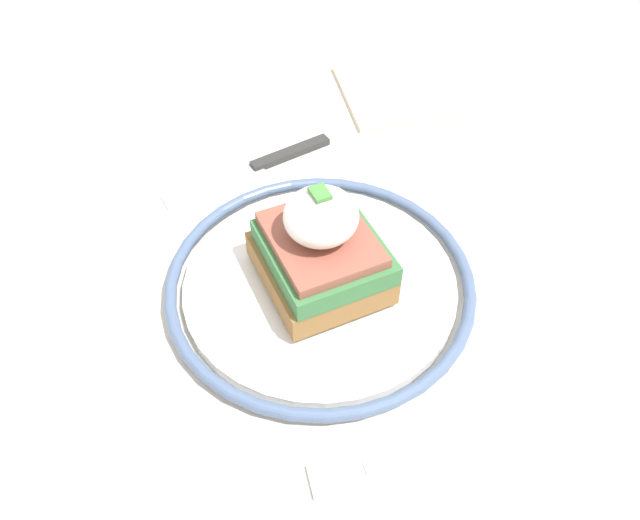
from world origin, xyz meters
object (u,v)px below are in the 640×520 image
Objects in this scene: knife at (262,164)px; napkin at (396,91)px; plate at (320,283)px; sandwich at (321,249)px; fork at (408,460)px.

knife is 1.42× the size of napkin.
plate is 1.98× the size of napkin.
sandwich is 0.16m from fork.
knife is 0.19m from napkin.
napkin is at bearing -72.55° from knife.
sandwich reaches higher than fork.
knife and napkin have the same top height.
sandwich is 1.03× the size of napkin.
fork is 0.43m from napkin.
knife reaches higher than fork.
knife is at bearing -4.72° from plate.
napkin is (0.06, -0.18, 0.00)m from knife.
plate is 0.16m from fork.
sandwich is 0.17m from knife.
fork is at bearing 176.84° from plate.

